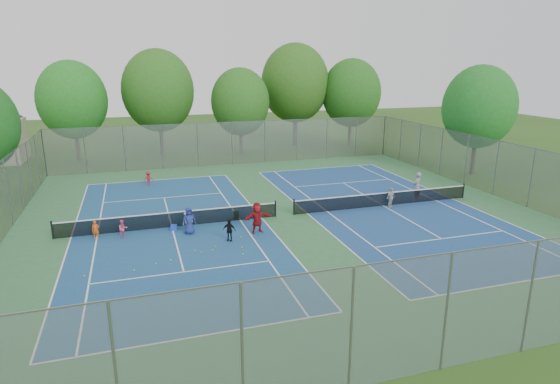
{
  "coord_description": "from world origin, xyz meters",
  "views": [
    {
      "loc": [
        -8.69,
        -26.66,
        9.45
      ],
      "look_at": [
        0.0,
        1.0,
        1.3
      ],
      "focal_mm": 30.0,
      "sensor_mm": 36.0,
      "label": 1
    }
  ],
  "objects_px": {
    "net_right": "(384,199)",
    "net_left": "(171,220)",
    "ball_crate": "(174,228)",
    "instructor": "(417,186)",
    "ball_hopper": "(236,215)"
  },
  "relations": [
    {
      "from": "net_right",
      "to": "net_left",
      "type": "bearing_deg",
      "value": 180.0
    },
    {
      "from": "net_left",
      "to": "ball_hopper",
      "type": "bearing_deg",
      "value": 3.43
    },
    {
      "from": "ball_crate",
      "to": "instructor",
      "type": "xyz_separation_m",
      "value": [
        16.82,
        1.07,
        0.85
      ]
    },
    {
      "from": "net_left",
      "to": "instructor",
      "type": "relative_size",
      "value": 6.42
    },
    {
      "from": "net_right",
      "to": "ball_crate",
      "type": "height_order",
      "value": "net_right"
    },
    {
      "from": "ball_crate",
      "to": "net_right",
      "type": "bearing_deg",
      "value": 2.2
    },
    {
      "from": "net_right",
      "to": "instructor",
      "type": "relative_size",
      "value": 6.42
    },
    {
      "from": "net_left",
      "to": "ball_crate",
      "type": "relative_size",
      "value": 36.35
    },
    {
      "from": "instructor",
      "to": "net_right",
      "type": "bearing_deg",
      "value": -21.16
    },
    {
      "from": "ball_crate",
      "to": "instructor",
      "type": "height_order",
      "value": "instructor"
    },
    {
      "from": "ball_crate",
      "to": "ball_hopper",
      "type": "distance_m",
      "value": 3.95
    },
    {
      "from": "ball_crate",
      "to": "ball_hopper",
      "type": "height_order",
      "value": "ball_hopper"
    },
    {
      "from": "net_left",
      "to": "ball_crate",
      "type": "distance_m",
      "value": 0.62
    },
    {
      "from": "ball_crate",
      "to": "ball_hopper",
      "type": "xyz_separation_m",
      "value": [
        3.87,
        0.77,
        0.14
      ]
    },
    {
      "from": "instructor",
      "to": "net_left",
      "type": "bearing_deg",
      "value": -29.86
    }
  ]
}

